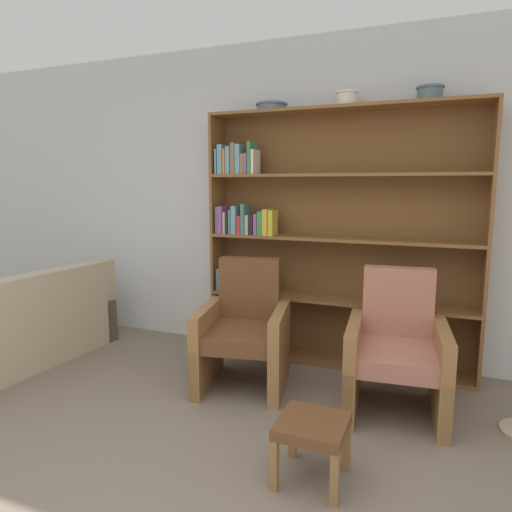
{
  "coord_description": "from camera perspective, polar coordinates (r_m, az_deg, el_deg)",
  "views": [
    {
      "loc": [
        0.97,
        -1.23,
        1.52
      ],
      "look_at": [
        -0.39,
        2.14,
        0.95
      ],
      "focal_mm": 32.0,
      "sensor_mm": 36.0,
      "label": 1
    }
  ],
  "objects": [
    {
      "name": "wall_back",
      "position": [
        4.03,
        8.12,
        6.77
      ],
      "size": [
        12.0,
        0.06,
        2.75
      ],
      "color": "silver",
      "rests_on": "ground"
    },
    {
      "name": "armchair_leather",
      "position": [
        3.53,
        -1.46,
        -9.5
      ],
      "size": [
        0.76,
        0.79,
        0.95
      ],
      "rotation": [
        0.0,
        0.0,
        3.34
      ],
      "color": "olive",
      "rests_on": "ground"
    },
    {
      "name": "bookshelf",
      "position": [
        3.91,
        7.17,
        1.48
      ],
      "size": [
        2.24,
        0.3,
        2.13
      ],
      "color": "brown",
      "rests_on": "ground"
    },
    {
      "name": "couch",
      "position": [
        4.47,
        -28.72,
        -8.31
      ],
      "size": [
        1.07,
        1.81,
        0.8
      ],
      "rotation": [
        0.0,
        0.0,
        1.5
      ],
      "color": "tan",
      "rests_on": "ground"
    },
    {
      "name": "armchair_cushioned",
      "position": [
        3.27,
        17.15,
        -11.4
      ],
      "size": [
        0.7,
        0.74,
        0.95
      ],
      "rotation": [
        0.0,
        0.0,
        3.24
      ],
      "color": "olive",
      "rests_on": "ground"
    },
    {
      "name": "bowl_brass",
      "position": [
        3.85,
        11.28,
        18.8
      ],
      "size": [
        0.18,
        0.18,
        0.11
      ],
      "color": "silver",
      "rests_on": "bookshelf"
    },
    {
      "name": "footstool",
      "position": [
        2.52,
        7.04,
        -20.94
      ],
      "size": [
        0.34,
        0.34,
        0.33
      ],
      "color": "olive",
      "rests_on": "ground"
    },
    {
      "name": "bowl_copper",
      "position": [
        3.79,
        20.91,
        18.55
      ],
      "size": [
        0.21,
        0.21,
        0.11
      ],
      "color": "slate",
      "rests_on": "bookshelf"
    },
    {
      "name": "bowl_slate",
      "position": [
        4.02,
        1.95,
        18.17
      ],
      "size": [
        0.27,
        0.27,
        0.07
      ],
      "color": "slate",
      "rests_on": "bookshelf"
    }
  ]
}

